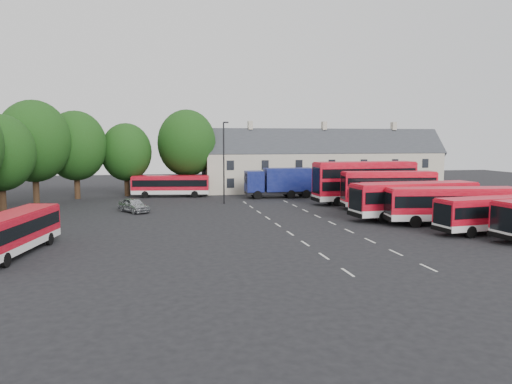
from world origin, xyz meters
The scene contains 15 objects.
ground centered at (0.00, 0.00, 0.00)m, with size 140.00×140.00×0.00m, color black.
lane_markings centered at (2.50, 2.00, 0.01)m, with size 5.15×33.80×0.01m.
treeline centered at (-20.74, 19.36, 6.68)m, with size 29.92×32.59×12.01m.
terrace_houses centered at (14.00, 30.00, 3.86)m, with size 35.70×7.13×10.06m.
bus_row_b centered at (16.05, -5.16, 1.74)m, with size 10.43×3.50×2.89m.
bus_row_c centered at (14.96, -0.96, 1.97)m, with size 11.85×4.33×3.28m.
bus_row_d centered at (13.26, 2.47, 2.08)m, with size 12.39×3.77×3.45m.
bus_row_e centered at (15.57, 6.78, 1.86)m, with size 10.98×2.62×3.10m.
bus_dd_south centered at (14.03, 9.25, 2.31)m, with size 10.11×3.44×4.06m.
bus_dd_north centered at (13.38, 13.98, 2.79)m, with size 12.02×3.15×4.89m.
bus_west centered at (-19.49, -5.69, 1.66)m, with size 4.13×10.00×2.76m.
bus_north centered at (-8.38, 25.65, 1.68)m, with size 10.12×3.77×2.80m.
box_truck centered at (5.36, 22.06, 2.13)m, with size 8.71×2.91×3.78m.
silver_car centered at (-12.62, 12.51, 0.74)m, with size 1.74×4.33×1.48m, color #ABAEB3.
lamppost centered at (-2.56, 17.30, 5.06)m, with size 0.66×0.33×9.49m.
Camera 1 is at (-10.62, -39.78, 7.43)m, focal length 35.00 mm.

